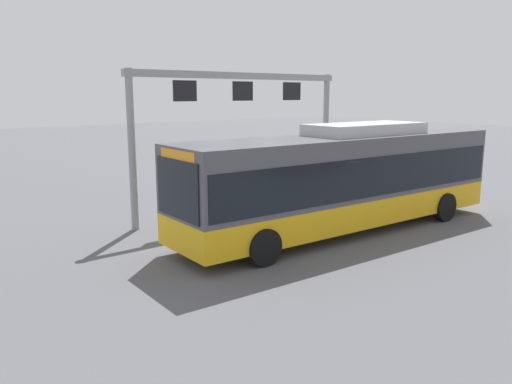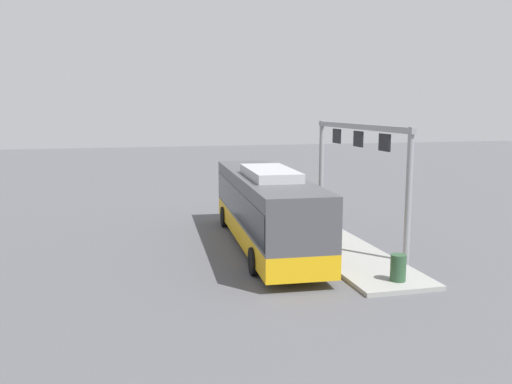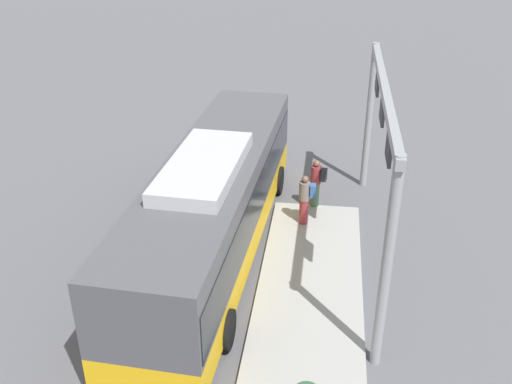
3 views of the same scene
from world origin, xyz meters
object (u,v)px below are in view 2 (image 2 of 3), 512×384
object	(u,v)px
person_boarding	(304,207)
trash_bin	(398,268)
bus_main	(265,205)
person_waiting_near	(306,212)

from	to	relation	value
person_boarding	trash_bin	size ratio (longest dim) A/B	1.86
person_boarding	trash_bin	world-z (taller)	person_boarding
bus_main	trash_bin	size ratio (longest dim) A/B	13.48
person_boarding	person_waiting_near	xyz separation A→B (m)	(-1.20, 0.31, 0.00)
bus_main	person_boarding	size ratio (longest dim) A/B	7.27
person_waiting_near	person_boarding	bearing A→B (deg)	-106.62
bus_main	person_waiting_near	distance (m)	3.21
person_waiting_near	trash_bin	world-z (taller)	person_waiting_near
person_boarding	person_waiting_near	world-z (taller)	same
person_waiting_near	trash_bin	bearing A→B (deg)	91.27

